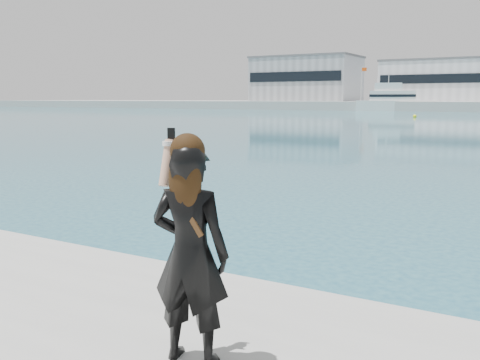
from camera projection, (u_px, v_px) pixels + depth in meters
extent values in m
cube|color=gray|center=(306.00, 80.00, 139.96)|extent=(26.00, 16.00, 11.00)
cube|color=black|center=(293.00, 77.00, 132.96)|extent=(24.70, 0.20, 2.42)
cube|color=#59595B|center=(307.00, 57.00, 139.09)|extent=(26.52, 16.32, 0.50)
cube|color=silver|center=(438.00, 82.00, 123.70)|extent=(24.00, 15.00, 9.00)
cube|color=black|center=(432.00, 79.00, 117.14)|extent=(22.80, 0.20, 1.98)
cube|color=#59595B|center=(439.00, 61.00, 122.99)|extent=(24.48, 15.30, 0.50)
cylinder|color=silver|center=(361.00, 84.00, 125.75)|extent=(0.16, 0.16, 8.00)
cube|color=#C0410B|center=(364.00, 69.00, 124.94)|extent=(1.20, 0.04, 0.80)
cube|color=white|center=(397.00, 106.00, 113.80)|extent=(17.31, 8.31, 2.23)
cube|color=white|center=(393.00, 96.00, 113.75)|extent=(9.92, 5.90, 2.04)
cube|color=white|center=(388.00, 87.00, 113.74)|extent=(6.13, 4.33, 1.67)
cube|color=black|center=(393.00, 96.00, 113.75)|extent=(10.12, 6.03, 0.56)
cylinder|color=silver|center=(389.00, 78.00, 113.47)|extent=(0.15, 0.15, 1.85)
sphere|color=#FFF60D|center=(415.00, 117.00, 76.34)|extent=(0.50, 0.50, 0.50)
imported|color=black|center=(190.00, 255.00, 3.77)|extent=(0.64, 0.48, 1.58)
sphere|color=black|center=(187.00, 151.00, 3.64)|extent=(0.24, 0.24, 0.24)
ellipsoid|color=black|center=(185.00, 181.00, 3.62)|extent=(0.26, 0.14, 0.42)
cylinder|color=tan|center=(167.00, 163.00, 3.84)|extent=(0.11, 0.20, 0.34)
cylinder|color=white|center=(169.00, 143.00, 3.86)|extent=(0.09, 0.09, 0.03)
cube|color=black|center=(171.00, 136.00, 3.89)|extent=(0.06, 0.02, 0.12)
cube|color=#4C2D14|center=(188.00, 213.00, 3.63)|extent=(0.22, 0.06, 0.32)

